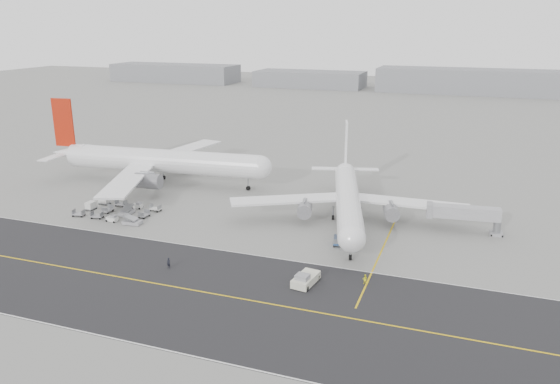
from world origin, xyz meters
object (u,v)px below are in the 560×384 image
(airliner_a, at_px, (157,161))
(jet_bridge, at_px, (465,214))
(airliner_b, at_px, (348,198))
(ground_crew_b, at_px, (365,279))
(ground_crew_a, at_px, (169,263))
(pushback_tug, at_px, (305,279))

(airliner_a, distance_m, jet_bridge, 76.84)
(airliner_b, height_order, ground_crew_b, airliner_b)
(ground_crew_a, distance_m, ground_crew_b, 33.22)
(airliner_b, distance_m, pushback_tug, 31.50)
(airliner_a, xyz_separation_m, ground_crew_a, (29.39, -44.23, -5.17))
(pushback_tug, height_order, jet_bridge, jet_bridge)
(airliner_b, relative_size, ground_crew_a, 25.78)
(jet_bridge, height_order, ground_crew_a, jet_bridge)
(pushback_tug, distance_m, ground_crew_a, 23.89)
(airliner_a, distance_m, pushback_tug, 67.98)
(pushback_tug, relative_size, jet_bridge, 0.51)
(airliner_b, distance_m, jet_bridge, 23.52)
(airliner_b, xyz_separation_m, ground_crew_a, (-23.34, -33.42, -4.07))
(ground_crew_b, bearing_deg, airliner_b, -79.09)
(ground_crew_a, bearing_deg, airliner_a, 129.57)
(airliner_b, xyz_separation_m, jet_bridge, (23.47, 1.16, -1.11))
(jet_bridge, bearing_deg, airliner_b, 176.50)
(ground_crew_b, bearing_deg, airliner_a, -39.63)
(jet_bridge, bearing_deg, ground_crew_b, -122.23)
(airliner_a, relative_size, jet_bridge, 4.10)
(pushback_tug, height_order, ground_crew_b, pushback_tug)
(jet_bridge, relative_size, ground_crew_a, 7.83)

